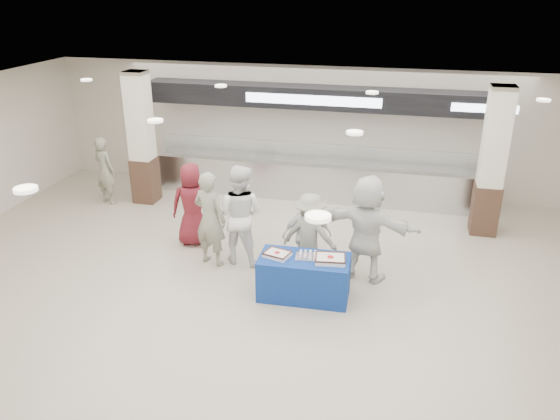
% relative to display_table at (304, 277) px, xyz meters
% --- Properties ---
extents(ground, '(14.00, 14.00, 0.00)m').
position_rel_display_table_xyz_m(ground, '(-0.70, -0.69, -0.38)').
color(ground, beige).
rests_on(ground, ground).
extents(serving_line, '(8.70, 0.85, 2.80)m').
position_rel_display_table_xyz_m(serving_line, '(-0.70, 4.71, 0.78)').
color(serving_line, silver).
rests_on(serving_line, ground).
extents(column_left, '(0.55, 0.55, 3.20)m').
position_rel_display_table_xyz_m(column_left, '(-4.70, 3.51, 1.15)').
color(column_left, '#392419').
rests_on(column_left, ground).
extents(column_right, '(0.55, 0.55, 3.20)m').
position_rel_display_table_xyz_m(column_right, '(3.30, 3.51, 1.15)').
color(column_right, '#392419').
rests_on(column_right, ground).
extents(display_table, '(1.58, 0.83, 0.75)m').
position_rel_display_table_xyz_m(display_table, '(0.00, 0.00, 0.00)').
color(display_table, navy).
rests_on(display_table, ground).
extents(sheet_cake_left, '(0.49, 0.43, 0.09)m').
position_rel_display_table_xyz_m(sheet_cake_left, '(-0.47, -0.04, 0.42)').
color(sheet_cake_left, white).
rests_on(sheet_cake_left, display_table).
extents(sheet_cake_right, '(0.55, 0.45, 0.10)m').
position_rel_display_table_xyz_m(sheet_cake_right, '(0.45, -0.01, 0.43)').
color(sheet_cake_right, white).
rests_on(sheet_cake_right, display_table).
extents(cupcake_tray, '(0.46, 0.37, 0.07)m').
position_rel_display_table_xyz_m(cupcake_tray, '(0.05, 0.05, 0.41)').
color(cupcake_tray, silver).
rests_on(cupcake_tray, display_table).
extents(civilian_maroon, '(0.98, 0.79, 1.75)m').
position_rel_display_table_xyz_m(civilian_maroon, '(-2.64, 1.53, 0.50)').
color(civilian_maroon, maroon).
rests_on(civilian_maroon, ground).
extents(soldier_a, '(0.79, 0.63, 1.88)m').
position_rel_display_table_xyz_m(soldier_a, '(-1.98, 0.79, 0.57)').
color(soldier_a, gray).
rests_on(soldier_a, ground).
extents(chef_tall, '(1.04, 0.85, 1.98)m').
position_rel_display_table_xyz_m(chef_tall, '(-1.47, 1.01, 0.61)').
color(chef_tall, white).
rests_on(chef_tall, ground).
extents(chef_short, '(0.98, 0.61, 1.55)m').
position_rel_display_table_xyz_m(chef_short, '(-0.12, 0.86, 0.40)').
color(chef_short, white).
rests_on(chef_short, ground).
extents(soldier_b, '(1.11, 0.73, 1.62)m').
position_rel_display_table_xyz_m(soldier_b, '(-0.06, 0.79, 0.43)').
color(soldier_b, gray).
rests_on(soldier_b, ground).
extents(civilian_white, '(1.95, 1.04, 2.01)m').
position_rel_display_table_xyz_m(civilian_white, '(0.96, 0.91, 0.63)').
color(civilian_white, white).
rests_on(civilian_white, ground).
extents(soldier_bg, '(0.71, 0.59, 1.67)m').
position_rel_display_table_xyz_m(soldier_bg, '(-5.59, 3.18, 0.46)').
color(soldier_bg, gray).
rests_on(soldier_bg, ground).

